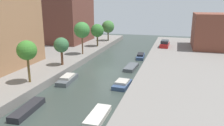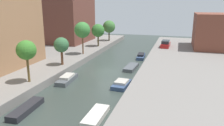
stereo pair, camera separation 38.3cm
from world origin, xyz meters
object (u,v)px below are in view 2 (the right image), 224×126
(street_tree_5, at_px, (109,27))
(moored_boat_right_1, at_px, (96,116))
(moored_boat_right_3, at_px, (131,67))
(moored_boat_right_2, at_px, (121,84))
(moored_boat_right_4, at_px, (141,56))
(street_tree_3, at_px, (82,30))
(low_block_right, at_px, (220,31))
(moored_boat_left_2, at_px, (67,79))
(street_tree_2, at_px, (61,45))
(moored_boat_left_1, at_px, (26,109))
(parked_car, at_px, (166,44))
(street_tree_4, at_px, (98,31))
(street_tree_1, at_px, (26,50))

(street_tree_5, bearing_deg, moored_boat_right_1, -74.50)
(moored_boat_right_3, bearing_deg, moored_boat_right_2, -86.81)
(street_tree_5, relative_size, moored_boat_right_4, 1.09)
(street_tree_3, distance_m, moored_boat_right_1, 22.81)
(low_block_right, bearing_deg, moored_boat_left_2, -130.94)
(street_tree_2, relative_size, moored_boat_right_2, 1.18)
(street_tree_5, relative_size, moored_boat_left_1, 1.07)
(low_block_right, height_order, moored_boat_left_2, low_block_right)
(street_tree_2, distance_m, parked_car, 23.76)
(street_tree_2, distance_m, street_tree_4, 15.81)
(moored_boat_left_2, bearing_deg, street_tree_3, 103.72)
(street_tree_1, distance_m, parked_car, 30.58)
(street_tree_5, xyz_separation_m, moored_boat_right_2, (10.21, -27.60, -4.08))
(street_tree_2, relative_size, moored_boat_right_3, 0.94)
(street_tree_5, distance_m, moored_boat_left_1, 36.96)
(street_tree_5, distance_m, moored_boat_right_4, 16.20)
(moored_boat_left_1, bearing_deg, moored_boat_right_1, 6.07)
(street_tree_4, relative_size, moored_boat_right_4, 1.05)
(street_tree_1, xyz_separation_m, moored_boat_right_3, (9.77, 11.93, -4.50))
(street_tree_4, height_order, moored_boat_left_2, street_tree_4)
(street_tree_4, height_order, moored_boat_right_4, street_tree_4)
(parked_car, xyz_separation_m, moored_boat_right_2, (-3.81, -22.93, -1.26))
(street_tree_4, bearing_deg, low_block_right, 11.48)
(street_tree_4, xyz_separation_m, moored_boat_right_2, (10.21, -19.70, -4.01))
(moored_boat_left_2, relative_size, moored_boat_right_3, 1.00)
(moored_boat_right_1, bearing_deg, street_tree_2, 129.28)
(moored_boat_left_2, bearing_deg, low_block_right, 49.06)
(low_block_right, bearing_deg, street_tree_2, -139.72)
(street_tree_2, relative_size, street_tree_5, 0.84)
(street_tree_1, bearing_deg, moored_boat_right_2, 21.68)
(street_tree_1, bearing_deg, street_tree_3, 90.00)
(low_block_right, bearing_deg, street_tree_1, -130.49)
(street_tree_2, xyz_separation_m, moored_boat_right_3, (9.77, 3.98, -3.71))
(low_block_right, relative_size, moored_boat_right_2, 3.02)
(street_tree_1, distance_m, moored_boat_left_1, 7.38)
(street_tree_2, xyz_separation_m, moored_boat_right_4, (10.03, 11.65, -3.61))
(moored_boat_left_1, distance_m, moored_boat_right_3, 18.11)
(street_tree_4, distance_m, moored_boat_right_1, 29.97)
(moored_boat_left_1, bearing_deg, street_tree_4, 96.33)
(parked_car, relative_size, moored_boat_left_1, 1.04)
(moored_boat_right_3, bearing_deg, moored_boat_left_2, -130.17)
(street_tree_3, bearing_deg, moored_boat_left_1, -81.22)
(street_tree_3, bearing_deg, low_block_right, 28.06)
(parked_car, bearing_deg, moored_boat_left_1, -108.75)
(street_tree_2, bearing_deg, moored_boat_right_1, -50.72)
(street_tree_4, distance_m, parked_car, 14.64)
(street_tree_3, distance_m, moored_boat_right_4, 11.87)
(street_tree_1, height_order, moored_boat_left_2, street_tree_1)
(moored_boat_left_2, distance_m, moored_boat_right_4, 17.34)
(low_block_right, relative_size, moored_boat_right_3, 2.42)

